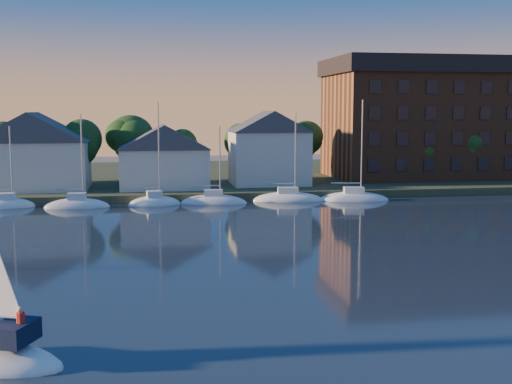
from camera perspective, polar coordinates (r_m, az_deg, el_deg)
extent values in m
plane|color=black|center=(28.76, 7.85, -14.96)|extent=(260.00, 260.00, 0.00)
cube|color=#343D23|center=(101.27, -5.02, 1.09)|extent=(160.00, 50.00, 2.00)
cube|color=brown|center=(78.53, -3.64, -0.69)|extent=(120.00, 3.00, 1.00)
cube|color=white|center=(84.76, -19.07, 2.23)|extent=(13.00, 9.00, 6.00)
cube|color=white|center=(82.71, -8.16, 2.09)|extent=(11.00, 8.00, 5.00)
cube|color=white|center=(86.12, 1.15, 3.04)|extent=(10.00, 8.00, 7.00)
cube|color=brown|center=(99.74, 15.39, 5.66)|extent=(30.00, 16.00, 15.00)
cube|color=black|center=(99.92, 15.56, 10.65)|extent=(31.00, 17.00, 2.40)
cylinder|color=#342217|center=(90.49, -21.03, 1.64)|extent=(0.50, 0.50, 3.50)
sphere|color=#163714|center=(90.20, -21.16, 4.46)|extent=(5.40, 5.40, 5.40)
cylinder|color=#342217|center=(89.26, -15.99, 1.78)|extent=(0.50, 0.50, 3.50)
sphere|color=#163714|center=(88.97, -16.09, 4.63)|extent=(5.40, 5.40, 5.40)
cylinder|color=#342217|center=(88.74, -10.85, 1.90)|extent=(0.50, 0.50, 3.50)
sphere|color=#163714|center=(88.44, -10.92, 4.77)|extent=(5.40, 5.40, 5.40)
cylinder|color=#342217|center=(88.94, -5.69, 2.00)|extent=(0.50, 0.50, 3.50)
sphere|color=#163714|center=(88.64, -5.72, 4.87)|extent=(5.40, 5.40, 5.40)
cylinder|color=#342217|center=(89.85, -0.59, 2.09)|extent=(0.50, 0.50, 3.50)
sphere|color=#163714|center=(89.56, -0.59, 4.93)|extent=(5.40, 5.40, 5.40)
cylinder|color=#342217|center=(91.45, 4.37, 2.16)|extent=(0.50, 0.50, 3.50)
sphere|color=#163714|center=(91.17, 4.40, 4.95)|extent=(5.40, 5.40, 5.40)
cylinder|color=#342217|center=(93.72, 9.12, 2.21)|extent=(0.50, 0.50, 3.50)
sphere|color=#163714|center=(93.44, 9.18, 4.93)|extent=(5.40, 5.40, 5.40)
cylinder|color=#342217|center=(96.59, 13.62, 2.25)|extent=(0.50, 0.50, 3.50)
sphere|color=#163714|center=(96.32, 13.70, 4.89)|extent=(5.40, 5.40, 5.40)
cylinder|color=#342217|center=(100.02, 17.84, 2.27)|extent=(0.50, 0.50, 3.50)
sphere|color=#163714|center=(99.76, 17.94, 4.82)|extent=(5.40, 5.40, 5.40)
cylinder|color=#342217|center=(103.96, 21.76, 2.28)|extent=(0.50, 0.50, 3.50)
ellipsoid|color=white|center=(76.78, -21.50, -1.37)|extent=(7.50, 2.40, 2.20)
cube|color=white|center=(76.61, -21.54, -0.41)|extent=(2.10, 1.32, 0.70)
cylinder|color=#A5A8AD|center=(76.02, -21.15, 3.08)|extent=(0.16, 0.16, 10.00)
ellipsoid|color=white|center=(75.54, -15.55, -1.26)|extent=(7.50, 2.40, 2.20)
cube|color=white|center=(75.37, -15.58, -0.28)|extent=(2.10, 1.32, 0.70)
cylinder|color=#A5A8AD|center=(74.84, -15.13, 3.26)|extent=(0.16, 0.16, 10.00)
cylinder|color=#A5A8AD|center=(75.35, -16.23, 0.35)|extent=(3.15, 0.12, 0.12)
ellipsoid|color=white|center=(75.14, -9.47, -1.14)|extent=(7.50, 2.40, 2.20)
cube|color=white|center=(74.96, -9.49, -0.15)|extent=(2.10, 1.32, 0.70)
cylinder|color=#A5A8AD|center=(74.52, -8.99, 3.41)|extent=(0.16, 0.16, 10.00)
cylinder|color=#A5A8AD|center=(74.86, -10.13, 0.48)|extent=(3.15, 0.12, 0.12)
ellipsoid|color=white|center=(75.58, -3.39, -1.00)|extent=(7.50, 2.40, 2.20)
cube|color=white|center=(75.41, -3.40, -0.02)|extent=(2.10, 1.32, 0.70)
cylinder|color=#A5A8AD|center=(75.05, -2.86, 3.51)|extent=(0.16, 0.16, 10.00)
cylinder|color=#A5A8AD|center=(75.22, -4.03, 0.61)|extent=(3.15, 0.12, 0.12)
ellipsoid|color=white|center=(76.86, 2.54, -0.86)|extent=(7.50, 2.40, 2.20)
cube|color=white|center=(76.69, 2.55, 0.10)|extent=(2.10, 1.32, 0.70)
cylinder|color=#A5A8AD|center=(76.41, 3.12, 3.58)|extent=(0.16, 0.16, 10.00)
cylinder|color=#A5A8AD|center=(76.42, 1.95, 0.72)|extent=(3.15, 0.12, 0.12)
ellipsoid|color=white|center=(78.93, 8.23, -0.71)|extent=(7.50, 2.40, 2.20)
cube|color=white|center=(78.77, 8.25, 0.23)|extent=(2.10, 1.32, 0.70)
cylinder|color=#A5A8AD|center=(78.57, 8.83, 3.60)|extent=(0.16, 0.16, 10.00)
cylinder|color=#A5A8AD|center=(78.42, 7.68, 0.83)|extent=(3.15, 0.12, 0.12)
cube|color=black|center=(29.62, -20.63, -11.60)|extent=(2.03, 2.30, 0.90)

